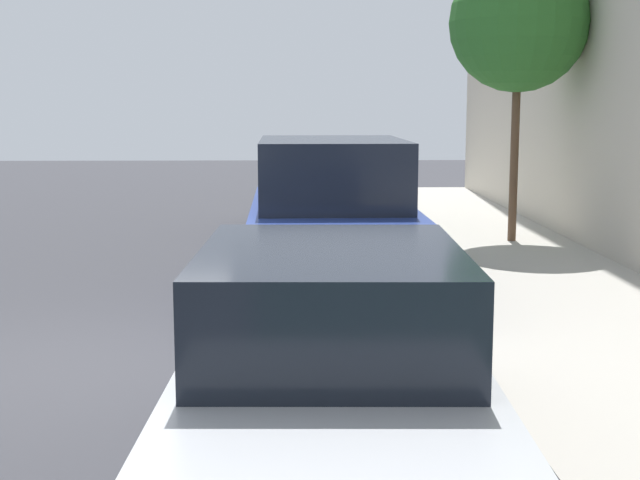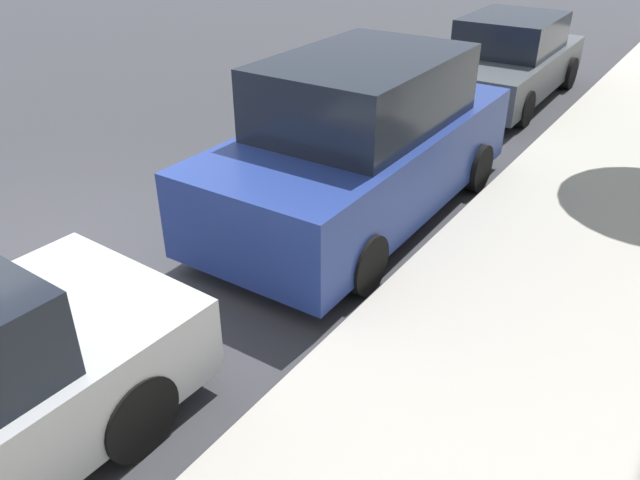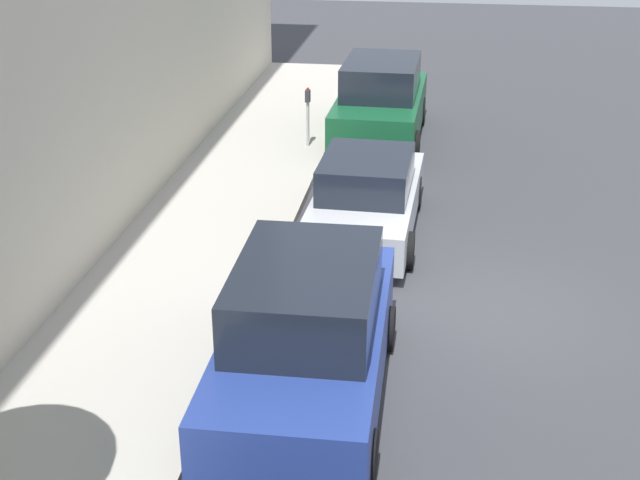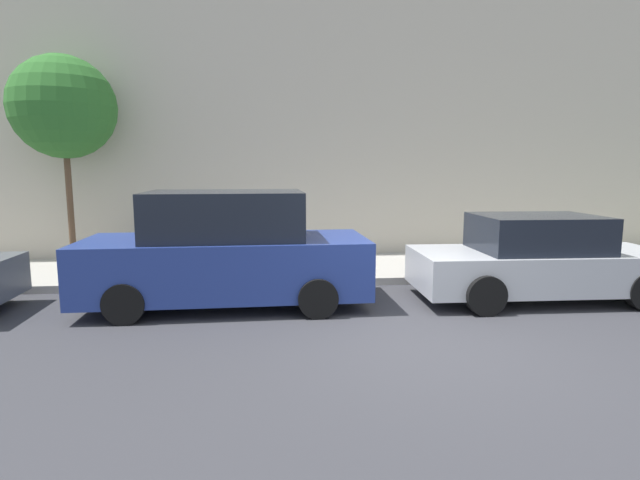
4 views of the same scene
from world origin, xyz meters
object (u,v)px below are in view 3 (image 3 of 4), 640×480
at_px(parked_suv_third, 306,338).
at_px(parking_meter_near, 308,111).
at_px(parked_suv_nearest, 381,103).
at_px(parked_sedan_second, 366,198).

distance_m(parked_suv_third, parking_meter_near, 10.37).
xyz_separation_m(parked_suv_nearest, parked_suv_third, (0.00, 11.45, 0.00)).
height_order(parked_suv_nearest, parked_sedan_second, parked_suv_nearest).
height_order(parked_sedan_second, parking_meter_near, parking_meter_near).
xyz_separation_m(parked_suv_nearest, parking_meter_near, (1.61, 1.20, 0.08)).
bearing_deg(parked_sedan_second, parked_suv_nearest, -87.79).
height_order(parked_suv_nearest, parking_meter_near, parked_suv_nearest).
relative_size(parked_sedan_second, parked_suv_third, 0.94).
relative_size(parked_suv_nearest, parking_meter_near, 3.46).
bearing_deg(parked_suv_third, parked_suv_nearest, -90.02).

